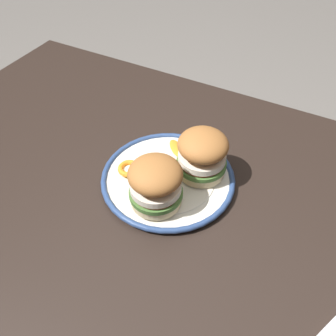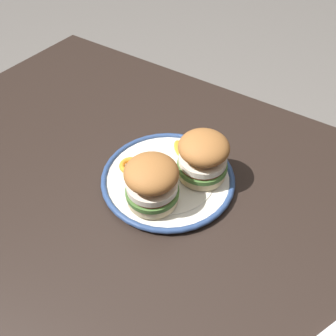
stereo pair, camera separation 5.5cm
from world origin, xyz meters
TOP-DOWN VIEW (x-y plane):
  - ground_plane at (0.00, 0.00)m, footprint 8.00×8.00m
  - dining_table at (0.00, 0.00)m, footprint 1.37×0.82m
  - dinner_plate at (-0.03, 0.03)m, footprint 0.28×0.28m
  - sandwich_half_left at (0.03, 0.07)m, footprint 0.13×0.13m
  - sandwich_half_right at (-0.02, -0.04)m, footprint 0.11×0.11m
  - orange_peel_curled at (-0.11, -0.00)m, footprint 0.07×0.07m
  - orange_peel_strip_long at (-0.04, 0.10)m, footprint 0.07×0.06m
  - orange_peel_strip_short at (-0.07, 0.04)m, footprint 0.08×0.06m

SIDE VIEW (x-z plane):
  - ground_plane at x=0.00m, z-range 0.00..0.00m
  - dining_table at x=0.00m, z-range 0.27..1.03m
  - dinner_plate at x=-0.03m, z-range 0.76..0.78m
  - orange_peel_strip_long at x=-0.04m, z-range 0.78..0.78m
  - orange_peel_strip_short at x=-0.07m, z-range 0.78..0.78m
  - orange_peel_curled at x=-0.11m, z-range 0.78..0.79m
  - sandwich_half_left at x=0.03m, z-range 0.78..0.88m
  - sandwich_half_right at x=-0.02m, z-range 0.78..0.88m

